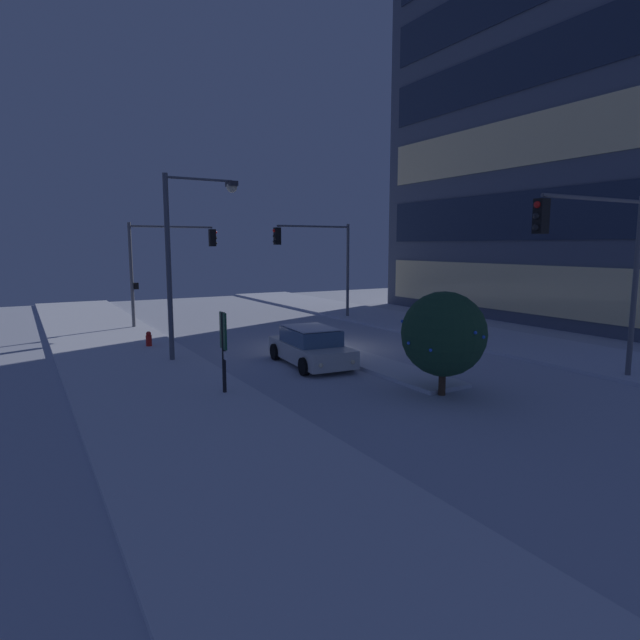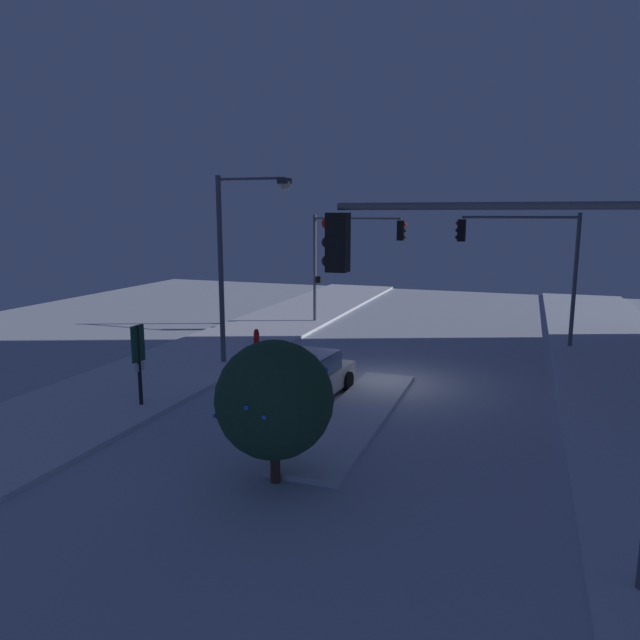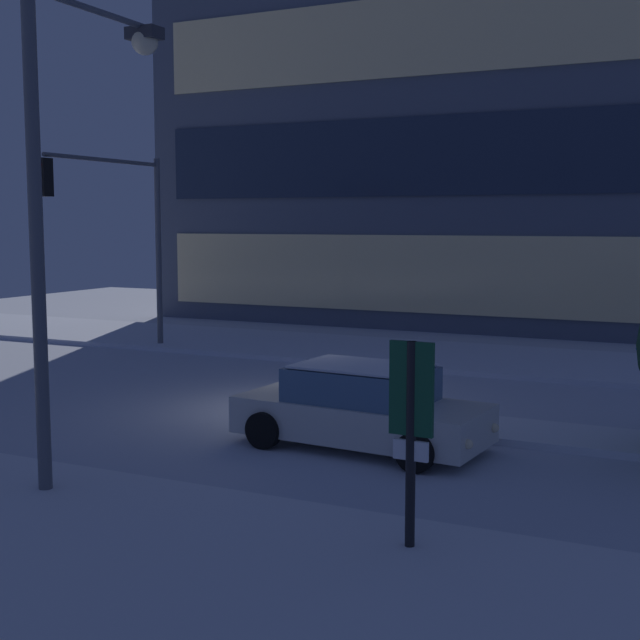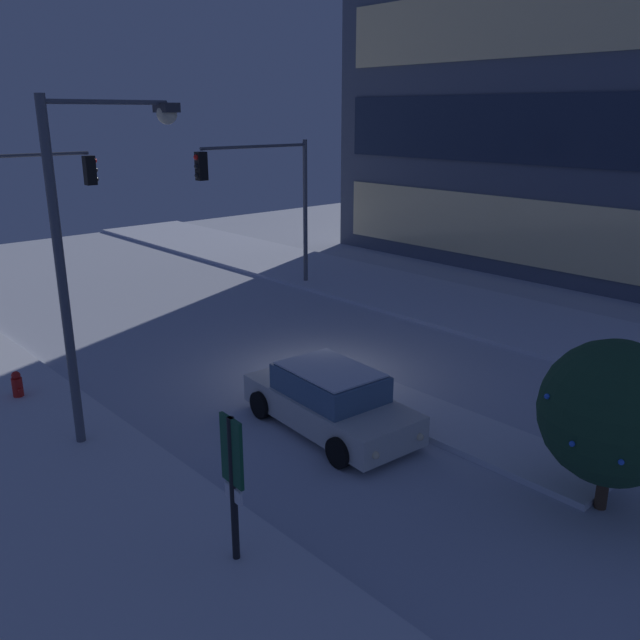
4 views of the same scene
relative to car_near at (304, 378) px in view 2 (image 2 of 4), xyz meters
The scene contains 11 objects.
ground 3.54m from the car_near, 141.70° to the left, with size 52.00×52.00×0.00m, color silver.
curb_strip_near 6.67m from the car_near, 114.18° to the right, with size 52.00×5.20×0.14m, color silver.
median_strip 2.42m from the car_near, 61.90° to the left, with size 9.00×1.80×0.14m, color silver.
car_near is the anchor object (origin of this frame).
traffic_light_corner_far_right 10.49m from the car_near, 40.75° to the left, with size 0.32×5.43×6.26m.
traffic_light_corner_near_left 13.34m from the car_near, 169.76° to the right, with size 0.32×5.04×5.87m.
traffic_light_corner_far_left 12.91m from the car_near, 148.91° to the left, with size 0.32×5.30×5.97m.
street_lamp_arched 6.36m from the car_near, 129.00° to the right, with size 0.56×3.00×7.34m.
fire_hydrant 8.01m from the car_near, 143.31° to the right, with size 0.48×0.26×0.81m.
parking_info_sign 5.17m from the car_near, 60.32° to the right, with size 0.55×0.12×2.62m.
decorated_tree_median 6.04m from the car_near, 14.81° to the left, with size 2.69×2.67×3.25m.
Camera 2 is at (19.65, 4.40, 5.95)m, focal length 32.79 mm.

